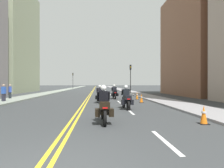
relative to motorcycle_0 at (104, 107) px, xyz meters
name	(u,v)px	position (x,y,z in m)	size (l,w,h in m)	color
ground_plane	(93,90)	(-1.36, 43.23, -0.68)	(264.00, 264.00, 0.00)	#353839
sidewalk_left	(65,90)	(-8.85, 43.23, -0.62)	(2.68, 144.00, 0.12)	gray
sidewalk_right	(121,90)	(6.13, 43.23, -0.62)	(2.68, 144.00, 0.12)	gray
centreline_yellow_inner	(93,90)	(-1.48, 43.23, -0.67)	(0.12, 132.00, 0.01)	yellow
centreline_yellow_outer	(94,90)	(-1.24, 43.23, -0.67)	(0.12, 132.00, 0.01)	yellow
lane_dashes_white	(109,94)	(1.71, 24.23, -0.67)	(0.14, 56.40, 0.01)	silver
building_left_1	(4,40)	(-18.38, 30.40, 9.55)	(9.49, 14.14, 20.45)	#99A481
building_right_1	(197,43)	(14.16, 18.50, 6.94)	(6.49, 13.32, 15.24)	brown
motorcycle_0	(104,107)	(0.00, 0.00, 0.00)	(0.78, 2.20, 1.65)	black
motorcycle_1	(126,99)	(1.66, 4.48, -0.04)	(0.78, 2.22, 1.60)	black
motorcycle_2	(100,95)	(-0.07, 8.84, -0.02)	(0.77, 2.28, 1.57)	black
motorcycle_3	(114,93)	(1.60, 12.96, -0.03)	(0.78, 2.09, 1.59)	black
traffic_cone_0	(137,96)	(3.98, 12.10, -0.27)	(0.32, 0.32, 0.82)	black
traffic_cone_1	(204,115)	(4.18, -0.55, -0.28)	(0.36, 0.36, 0.79)	black
traffic_cone_2	(141,98)	(3.65, 8.63, -0.29)	(0.36, 0.36, 0.78)	black
traffic_light_near	(131,74)	(5.19, 23.14, 2.64)	(0.28, 0.38, 4.81)	black
traffic_light_far	(73,78)	(-7.91, 52.36, 2.77)	(0.28, 0.38, 5.02)	black
pedestrian_0	(4,93)	(-8.69, 9.66, 0.17)	(0.40, 0.30, 1.64)	#2B2B39
pedestrian_1	(10,92)	(-9.59, 12.99, 0.16)	(0.43, 0.47, 1.61)	#22282C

